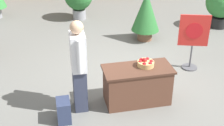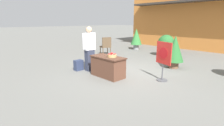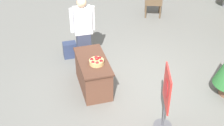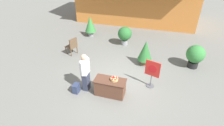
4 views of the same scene
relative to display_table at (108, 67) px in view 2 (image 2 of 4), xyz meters
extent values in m
plane|color=slate|center=(0.13, 0.93, -0.37)|extent=(120.00, 120.00, 0.00)
cube|color=#C67533|center=(-0.72, 10.56, 2.22)|extent=(9.81, 4.71, 5.19)
cube|color=#38332D|center=(-0.72, 7.75, 2.84)|extent=(8.34, 0.90, 0.12)
cube|color=brown|center=(0.00, 0.00, -0.02)|extent=(1.23, 0.59, 0.70)
cube|color=#492C20|center=(0.00, 0.00, 0.35)|extent=(1.31, 0.63, 0.04)
cylinder|color=tan|center=(0.17, 0.05, 0.42)|extent=(0.32, 0.32, 0.10)
sphere|color=red|center=(0.27, 0.04, 0.46)|extent=(0.08, 0.08, 0.08)
sphere|color=#A30F14|center=(0.23, 0.14, 0.46)|extent=(0.08, 0.08, 0.08)
sphere|color=#A30F14|center=(0.10, 0.14, 0.46)|extent=(0.08, 0.08, 0.08)
sphere|color=red|center=(0.06, 0.07, 0.46)|extent=(0.08, 0.08, 0.08)
sphere|color=#A30F14|center=(0.11, -0.04, 0.46)|extent=(0.08, 0.08, 0.08)
sphere|color=red|center=(0.22, -0.04, 0.46)|extent=(0.08, 0.08, 0.08)
sphere|color=red|center=(0.15, 0.06, 0.49)|extent=(0.08, 0.08, 0.08)
sphere|color=#A30F14|center=(0.14, 0.07, 0.49)|extent=(0.08, 0.08, 0.08)
cube|color=#33384C|center=(-1.10, 0.02, 0.05)|extent=(0.25, 0.34, 0.85)
cube|color=silver|center=(-1.10, 0.02, 0.81)|extent=(0.27, 0.42, 0.67)
sphere|color=tan|center=(-1.10, 0.02, 1.27)|extent=(0.23, 0.23, 0.23)
cylinder|color=silver|center=(-1.09, 0.28, 0.84)|extent=(0.09, 0.09, 0.61)
cylinder|color=silver|center=(-1.10, -0.24, 0.84)|extent=(0.09, 0.09, 0.61)
cube|color=#2D3856|center=(-1.44, -0.30, -0.16)|extent=(0.24, 0.34, 0.42)
cylinder|color=#4C4C51|center=(1.60, 1.03, -0.36)|extent=(0.36, 0.36, 0.03)
cylinder|color=#4C4C51|center=(1.60, 1.03, -0.07)|extent=(0.04, 0.04, 0.55)
cube|color=red|center=(1.60, 1.03, 0.57)|extent=(0.65, 0.23, 0.73)
cylinder|color=red|center=(1.59, 1.01, 0.57)|extent=(0.36, 0.12, 0.37)
cylinder|color=brown|center=(-3.58, 2.65, -0.15)|extent=(0.05, 0.05, 0.44)
cylinder|color=brown|center=(-3.42, 3.09, -0.15)|extent=(0.05, 0.05, 0.44)
cylinder|color=brown|center=(-3.14, 2.48, -0.15)|extent=(0.05, 0.05, 0.44)
cylinder|color=brown|center=(-2.98, 2.92, -0.15)|extent=(0.05, 0.05, 0.44)
cube|color=brown|center=(-3.28, 2.78, 0.10)|extent=(0.71, 0.71, 0.06)
cube|color=brown|center=(-3.05, 2.70, 0.40)|extent=(0.25, 0.54, 0.55)
cylinder|color=gray|center=(-3.22, 5.63, -0.19)|extent=(0.38, 0.38, 0.35)
cone|color=#337A38|center=(-3.22, 5.63, 0.53)|extent=(0.78, 0.78, 1.09)
cylinder|color=gray|center=(-0.52, 4.92, -0.21)|extent=(0.42, 0.42, 0.32)
sphere|color=#28662D|center=(-0.52, 4.92, 0.40)|extent=(0.90, 0.90, 0.90)
cylinder|color=brown|center=(1.07, 2.84, -0.22)|extent=(0.41, 0.41, 0.29)
cone|color=#28662D|center=(1.07, 2.84, 0.46)|extent=(0.77, 0.77, 1.09)
camera|label=1|loc=(-1.56, -4.86, 3.20)|focal=50.00mm
camera|label=2|loc=(4.49, -4.07, 1.59)|focal=28.00mm
camera|label=3|loc=(5.60, -1.15, 4.09)|focal=50.00mm
camera|label=4|loc=(1.70, -5.44, 4.75)|focal=28.00mm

